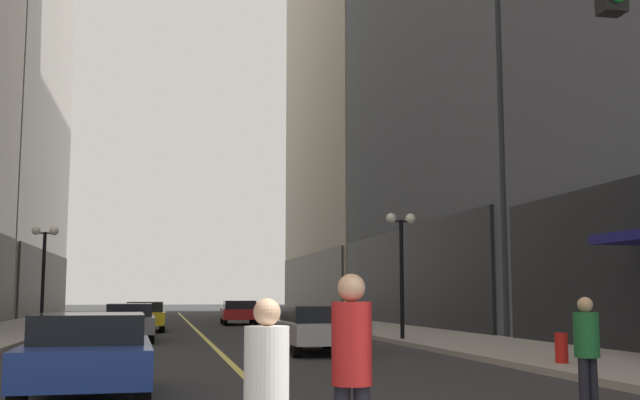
{
  "coord_description": "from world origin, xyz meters",
  "views": [
    {
      "loc": [
        -1.69,
        -4.01,
        1.62
      ],
      "look_at": [
        6.69,
        37.04,
        6.75
      ],
      "focal_mm": 43.69,
      "sensor_mm": 36.0,
      "label": 1
    }
  ],
  "objects_px": {
    "car_grey": "(129,321)",
    "street_lamp_right_mid": "(401,247)",
    "pedestrian_in_red_jacket": "(352,363)",
    "car_red": "(239,311)",
    "street_lamp_left_far": "(44,255)",
    "car_silver": "(314,327)",
    "car_blue": "(88,352)",
    "pedestrian_in_white_shirt": "(266,389)",
    "fire_hydrant_right": "(562,351)",
    "car_yellow": "(145,315)",
    "pedestrian_in_green_parka": "(587,346)"
  },
  "relations": [
    {
      "from": "car_grey",
      "to": "street_lamp_right_mid",
      "type": "distance_m",
      "value": 9.96
    },
    {
      "from": "car_grey",
      "to": "pedestrian_in_red_jacket",
      "type": "xyz_separation_m",
      "value": [
        2.63,
        -22.25,
        0.33
      ]
    },
    {
      "from": "car_red",
      "to": "street_lamp_left_far",
      "type": "height_order",
      "value": "street_lamp_left_far"
    },
    {
      "from": "street_lamp_right_mid",
      "to": "car_silver",
      "type": "bearing_deg",
      "value": -135.18
    },
    {
      "from": "car_blue",
      "to": "pedestrian_in_white_shirt",
      "type": "xyz_separation_m",
      "value": [
        1.89,
        -7.12,
        0.2
      ]
    },
    {
      "from": "car_red",
      "to": "pedestrian_in_white_shirt",
      "type": "height_order",
      "value": "pedestrian_in_white_shirt"
    },
    {
      "from": "pedestrian_in_red_jacket",
      "to": "street_lamp_left_far",
      "type": "xyz_separation_m",
      "value": [
        -6.29,
        27.11,
        2.2
      ]
    },
    {
      "from": "car_blue",
      "to": "street_lamp_right_mid",
      "type": "distance_m",
      "value": 15.81
    },
    {
      "from": "car_blue",
      "to": "street_lamp_right_mid",
      "type": "bearing_deg",
      "value": 53.93
    },
    {
      "from": "street_lamp_left_far",
      "to": "fire_hydrant_right",
      "type": "bearing_deg",
      "value": -53.13
    },
    {
      "from": "pedestrian_in_white_shirt",
      "to": "car_grey",
      "type": "bearing_deg",
      "value": 94.62
    },
    {
      "from": "car_grey",
      "to": "pedestrian_in_white_shirt",
      "type": "xyz_separation_m",
      "value": [
        1.84,
        -22.77,
        0.2
      ]
    },
    {
      "from": "car_grey",
      "to": "fire_hydrant_right",
      "type": "bearing_deg",
      "value": -53.17
    },
    {
      "from": "car_blue",
      "to": "car_yellow",
      "type": "xyz_separation_m",
      "value": [
        0.46,
        23.25,
        -0.0
      ]
    },
    {
      "from": "car_blue",
      "to": "pedestrian_in_green_parka",
      "type": "bearing_deg",
      "value": -25.17
    },
    {
      "from": "car_silver",
      "to": "car_red",
      "type": "relative_size",
      "value": 1.03
    },
    {
      "from": "car_yellow",
      "to": "street_lamp_right_mid",
      "type": "height_order",
      "value": "street_lamp_right_mid"
    },
    {
      "from": "pedestrian_in_green_parka",
      "to": "street_lamp_right_mid",
      "type": "distance_m",
      "value": 16.17
    },
    {
      "from": "street_lamp_right_mid",
      "to": "street_lamp_left_far",
      "type": "bearing_deg",
      "value": 148.37
    },
    {
      "from": "pedestrian_in_red_jacket",
      "to": "car_red",
      "type": "bearing_deg",
      "value": 85.8
    },
    {
      "from": "pedestrian_in_green_parka",
      "to": "car_blue",
      "type": "bearing_deg",
      "value": 154.83
    },
    {
      "from": "car_silver",
      "to": "car_yellow",
      "type": "distance_m",
      "value": 15.24
    },
    {
      "from": "car_yellow",
      "to": "car_red",
      "type": "distance_m",
      "value": 8.78
    },
    {
      "from": "car_blue",
      "to": "pedestrian_in_red_jacket",
      "type": "height_order",
      "value": "pedestrian_in_red_jacket"
    },
    {
      "from": "car_yellow",
      "to": "fire_hydrant_right",
      "type": "distance_m",
      "value": 22.47
    },
    {
      "from": "car_red",
      "to": "pedestrian_in_white_shirt",
      "type": "relative_size",
      "value": 2.81
    },
    {
      "from": "street_lamp_left_far",
      "to": "fire_hydrant_right",
      "type": "height_order",
      "value": "street_lamp_left_far"
    },
    {
      "from": "fire_hydrant_right",
      "to": "car_red",
      "type": "bearing_deg",
      "value": 98.78
    },
    {
      "from": "car_grey",
      "to": "pedestrian_in_green_parka",
      "type": "xyz_separation_m",
      "value": [
        6.77,
        -18.85,
        0.2
      ]
    },
    {
      "from": "car_yellow",
      "to": "pedestrian_in_red_jacket",
      "type": "xyz_separation_m",
      "value": [
        2.22,
        -29.86,
        0.34
      ]
    },
    {
      "from": "car_silver",
      "to": "car_blue",
      "type": "bearing_deg",
      "value": -121.34
    },
    {
      "from": "car_yellow",
      "to": "street_lamp_right_mid",
      "type": "relative_size",
      "value": 0.99
    },
    {
      "from": "car_blue",
      "to": "pedestrian_in_red_jacket",
      "type": "relative_size",
      "value": 2.34
    },
    {
      "from": "pedestrian_in_white_shirt",
      "to": "pedestrian_in_red_jacket",
      "type": "bearing_deg",
      "value": 33.34
    },
    {
      "from": "car_grey",
      "to": "pedestrian_in_red_jacket",
      "type": "height_order",
      "value": "pedestrian_in_red_jacket"
    },
    {
      "from": "car_yellow",
      "to": "pedestrian_in_green_parka",
      "type": "bearing_deg",
      "value": -76.49
    },
    {
      "from": "car_blue",
      "to": "street_lamp_left_far",
      "type": "relative_size",
      "value": 0.95
    },
    {
      "from": "pedestrian_in_green_parka",
      "to": "fire_hydrant_right",
      "type": "bearing_deg",
      "value": 64.31
    },
    {
      "from": "car_red",
      "to": "street_lamp_left_far",
      "type": "xyz_separation_m",
      "value": [
        -9.01,
        -10.0,
        2.54
      ]
    },
    {
      "from": "street_lamp_right_mid",
      "to": "fire_hydrant_right",
      "type": "bearing_deg",
      "value": -87.09
    },
    {
      "from": "car_silver",
      "to": "street_lamp_left_far",
      "type": "distance_m",
      "value": 14.95
    },
    {
      "from": "pedestrian_in_green_parka",
      "to": "car_grey",
      "type": "bearing_deg",
      "value": 109.75
    },
    {
      "from": "pedestrian_in_red_jacket",
      "to": "street_lamp_right_mid",
      "type": "relative_size",
      "value": 0.41
    },
    {
      "from": "pedestrian_in_white_shirt",
      "to": "car_red",
      "type": "bearing_deg",
      "value": 84.66
    },
    {
      "from": "car_red",
      "to": "street_lamp_right_mid",
      "type": "relative_size",
      "value": 1.01
    },
    {
      "from": "pedestrian_in_red_jacket",
      "to": "fire_hydrant_right",
      "type": "bearing_deg",
      "value": 53.2
    },
    {
      "from": "pedestrian_in_white_shirt",
      "to": "street_lamp_right_mid",
      "type": "height_order",
      "value": "street_lamp_right_mid"
    },
    {
      "from": "pedestrian_in_red_jacket",
      "to": "fire_hydrant_right",
      "type": "xyz_separation_m",
      "value": [
        7.01,
        9.38,
        -0.65
      ]
    },
    {
      "from": "car_yellow",
      "to": "street_lamp_left_far",
      "type": "relative_size",
      "value": 0.99
    },
    {
      "from": "pedestrian_in_white_shirt",
      "to": "pedestrian_in_red_jacket",
      "type": "xyz_separation_m",
      "value": [
        0.79,
        0.52,
        0.13
      ]
    }
  ]
}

